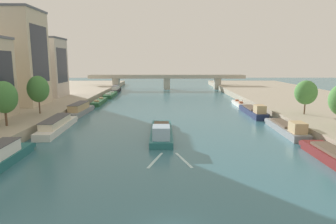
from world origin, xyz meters
The scene contains 18 objects.
quay_left centered at (-40.56, 55.00, 0.93)m, with size 36.00×170.00×1.87m, color #A89E89.
quay_right centered at (40.56, 55.00, 0.93)m, with size 36.00×170.00×1.87m, color #A89E89.
barge_midriver centered at (-1.17, 28.50, 0.85)m, with size 3.71×17.18×2.90m.
wake_behind_barge centered at (0.04, 16.87, 0.01)m, with size 5.60×5.91×0.03m.
moored_boat_left_upstream centered at (-20.21, 33.16, 1.03)m, with size 3.50×17.01×2.46m.
moored_boat_left_far centered at (-20.80, 49.52, 1.16)m, with size 3.33×14.68×2.77m.
moored_boat_left_downstream centered at (-20.02, 66.62, 0.61)m, with size 2.69×14.39×2.26m.
moored_boat_left_gap_after centered at (-19.99, 83.88, 0.65)m, with size 3.02×14.96×2.34m.
moored_boat_left_near centered at (-20.66, 99.55, 1.14)m, with size 2.39×13.27×2.74m.
moored_boat_right_upstream centered at (20.85, 31.04, 0.88)m, with size 3.25×15.57×2.88m.
moored_boat_right_gap_after centered at (20.03, 48.21, 0.95)m, with size 2.91×15.84×3.06m.
moored_boat_right_second centered at (20.20, 63.19, 0.55)m, with size 1.89×10.34×2.13m.
tree_left_third centered at (-26.95, 28.85, 6.64)m, with size 4.18×4.18×7.43m.
tree_left_by_lamp centered at (-26.25, 40.25, 6.90)m, with size 4.26×4.26×7.71m.
tree_right_midway centered at (27.60, 39.11, 6.28)m, with size 4.33×4.33×6.83m.
building_left_tall centered at (-36.57, 52.55, 13.26)m, with size 12.54×11.91×22.75m.
building_left_middle centered at (-36.57, 69.60, 10.58)m, with size 10.79×10.86×17.40m.
bridge_far centered at (0.00, 111.72, 4.12)m, with size 69.13×4.40×6.33m.
Camera 1 is at (-0.41, -19.01, 12.57)m, focal length 31.33 mm.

